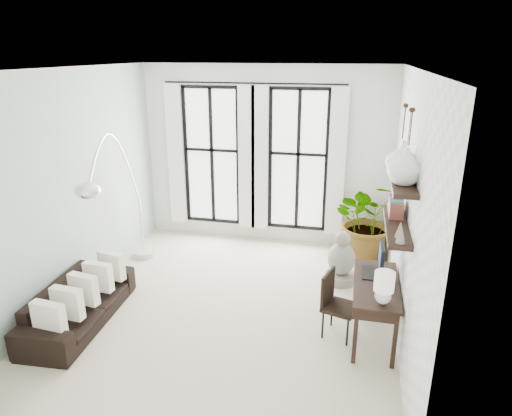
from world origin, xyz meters
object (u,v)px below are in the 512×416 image
(plant, at_px, (370,220))
(desk, at_px, (376,288))
(desk_chair, at_px, (335,300))
(arc_lamp, at_px, (114,168))
(sofa, at_px, (79,303))
(buddha, at_px, (341,261))

(plant, bearing_deg, desk, -88.87)
(desk_chair, distance_m, arc_lamp, 3.50)
(plant, bearing_deg, desk_chair, -100.32)
(sofa, height_order, desk, desk)
(sofa, distance_m, arc_lamp, 1.89)
(arc_lamp, bearing_deg, desk_chair, -10.39)
(desk, xyz_separation_m, desk_chair, (-0.48, 0.00, -0.23))
(arc_lamp, relative_size, buddha, 2.82)
(plant, height_order, buddha, plant)
(sofa, xyz_separation_m, arc_lamp, (0.10, 1.05, 1.57))
(plant, xyz_separation_m, buddha, (-0.41, -0.96, -0.36))
(sofa, distance_m, buddha, 3.79)
(plant, distance_m, desk_chair, 2.41)
(arc_lamp, xyz_separation_m, buddha, (3.19, 0.82, -1.49))
(desk_chair, height_order, buddha, buddha)
(sofa, relative_size, arc_lamp, 0.80)
(plant, relative_size, desk_chair, 1.69)
(plant, bearing_deg, sofa, -142.58)
(desk, bearing_deg, arc_lamp, 170.88)
(desk, height_order, arc_lamp, arc_lamp)
(desk_chair, bearing_deg, plant, 96.32)
(plant, height_order, arc_lamp, arc_lamp)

